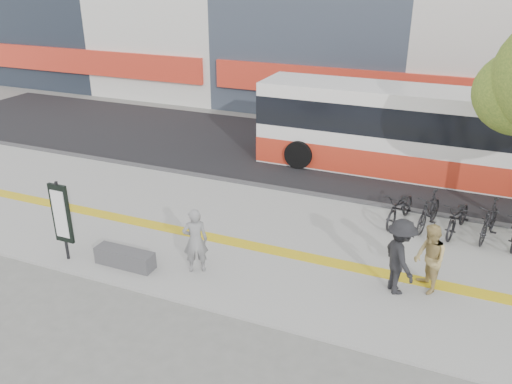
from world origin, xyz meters
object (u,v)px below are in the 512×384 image
at_px(seated_woman, 195,240).
at_px(pedestrian_dark, 400,257).
at_px(pedestrian_tan, 430,259).
at_px(bus, 417,135).
at_px(signboard, 61,215).
at_px(bench, 125,258).

xyz_separation_m(seated_woman, pedestrian_dark, (4.80, 1.04, 0.08)).
bearing_deg(pedestrian_tan, bus, 161.38).
xyz_separation_m(bus, seated_woman, (-4.12, -9.18, -0.59)).
bearing_deg(bus, seated_woman, -114.14).
bearing_deg(seated_woman, signboard, -17.11).
xyz_separation_m(pedestrian_tan, pedestrian_dark, (-0.64, -0.32, 0.09)).
bearing_deg(pedestrian_tan, seated_woman, -104.25).
bearing_deg(bench, pedestrian_tan, 14.50).
bearing_deg(bench, bus, 58.62).
distance_m(seated_woman, pedestrian_dark, 4.91).
relative_size(bench, seated_woman, 0.93).
bearing_deg(pedestrian_tan, pedestrian_dark, -91.59).
bearing_deg(pedestrian_dark, seated_woman, 69.46).
relative_size(bench, pedestrian_dark, 0.86).
xyz_separation_m(bus, pedestrian_tan, (1.33, -7.83, -0.59)).
height_order(bus, pedestrian_dark, bus).
relative_size(seated_woman, pedestrian_dark, 0.92).
xyz_separation_m(bench, signboard, (-1.60, -0.31, 1.06)).
distance_m(bus, pedestrian_dark, 8.19).
xyz_separation_m(bus, pedestrian_dark, (0.69, -8.15, -0.51)).
height_order(signboard, pedestrian_dark, signboard).
xyz_separation_m(bench, pedestrian_tan, (7.24, 1.87, 0.62)).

